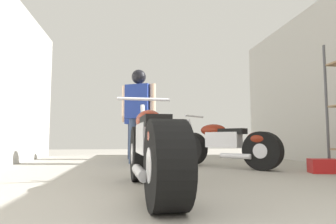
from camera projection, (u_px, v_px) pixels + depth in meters
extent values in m
plane|color=#9E998E|center=(179.00, 172.00, 4.23)|extent=(17.10, 17.10, 0.00)
cylinder|color=#4C4C51|center=(327.00, 107.00, 4.44)|extent=(0.04, 0.04, 1.94)
cylinder|color=black|center=(143.00, 154.00, 3.33)|extent=(0.28, 0.64, 0.62)
cylinder|color=silver|center=(143.00, 154.00, 3.33)|extent=(0.27, 0.25, 0.24)
cylinder|color=black|center=(167.00, 165.00, 1.95)|extent=(0.28, 0.64, 0.62)
cylinder|color=silver|center=(167.00, 165.00, 1.95)|extent=(0.27, 0.25, 0.24)
cube|color=silver|center=(152.00, 139.00, 2.66)|extent=(0.28, 0.64, 0.27)
ellipsoid|color=maroon|center=(149.00, 121.00, 2.88)|extent=(0.29, 0.52, 0.21)
cube|color=black|center=(155.00, 122.00, 2.50)|extent=(0.25, 0.48, 0.10)
ellipsoid|color=maroon|center=(165.00, 136.00, 2.02)|extent=(0.28, 0.45, 0.23)
cylinder|color=silver|center=(143.00, 128.00, 3.32)|extent=(0.07, 0.25, 0.57)
cylinder|color=silver|center=(144.00, 99.00, 3.31)|extent=(0.61, 0.08, 0.04)
cylinder|color=silver|center=(140.00, 172.00, 2.32)|extent=(0.12, 0.54, 0.09)
cylinder|color=black|center=(191.00, 149.00, 5.28)|extent=(0.55, 0.58, 0.59)
cylinder|color=silver|center=(191.00, 149.00, 5.28)|extent=(0.31, 0.31, 0.22)
cylinder|color=black|center=(263.00, 151.00, 4.43)|extent=(0.55, 0.58, 0.59)
cylinder|color=silver|center=(263.00, 151.00, 4.43)|extent=(0.31, 0.31, 0.22)
cube|color=silver|center=(224.00, 140.00, 4.87)|extent=(0.56, 0.59, 0.26)
ellipsoid|color=maroon|center=(213.00, 130.00, 5.01)|extent=(0.50, 0.52, 0.20)
cube|color=black|center=(232.00, 131.00, 4.78)|extent=(0.45, 0.46, 0.09)
ellipsoid|color=maroon|center=(259.00, 139.00, 4.47)|extent=(0.45, 0.46, 0.22)
cylinder|color=silver|center=(193.00, 133.00, 5.28)|extent=(0.19, 0.20, 0.54)
cylinder|color=silver|center=(194.00, 116.00, 5.29)|extent=(0.45, 0.41, 0.03)
cylinder|color=silver|center=(235.00, 156.00, 4.57)|extent=(0.40, 0.43, 0.08)
cylinder|color=#2D3851|center=(131.00, 142.00, 6.74)|extent=(0.21, 0.21, 0.82)
cylinder|color=#2D3851|center=(139.00, 142.00, 6.69)|extent=(0.21, 0.21, 0.82)
cube|color=navy|center=(135.00, 111.00, 6.78)|extent=(0.51, 0.41, 0.62)
cylinder|color=tan|center=(125.00, 110.00, 6.86)|extent=(0.15, 0.15, 0.57)
cylinder|color=tan|center=(147.00, 109.00, 6.70)|extent=(0.15, 0.15, 0.57)
sphere|color=tan|center=(136.00, 92.00, 6.82)|extent=(0.23, 0.23, 0.23)
cylinder|color=#384766|center=(133.00, 141.00, 5.59)|extent=(0.22, 0.22, 0.86)
cylinder|color=#384766|center=(143.00, 141.00, 5.52)|extent=(0.22, 0.22, 0.86)
cube|color=navy|center=(139.00, 102.00, 5.62)|extent=(0.54, 0.45, 0.66)
cylinder|color=beige|center=(125.00, 101.00, 5.72)|extent=(0.16, 0.16, 0.61)
cylinder|color=beige|center=(153.00, 100.00, 5.52)|extent=(0.16, 0.16, 0.61)
sphere|color=black|center=(139.00, 78.00, 5.66)|extent=(0.24, 0.24, 0.24)
sphere|color=black|center=(139.00, 77.00, 5.66)|extent=(0.28, 0.28, 0.28)
cube|color=#B21919|center=(324.00, 166.00, 4.06)|extent=(0.43, 0.32, 0.20)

